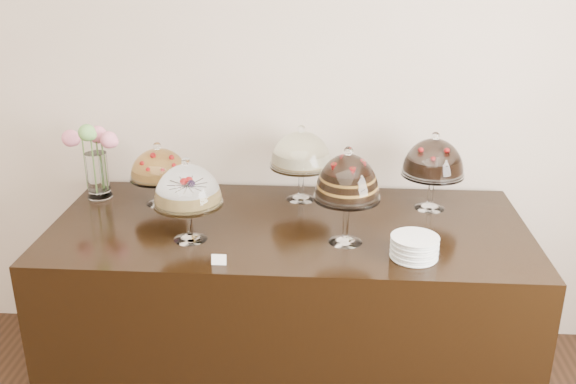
# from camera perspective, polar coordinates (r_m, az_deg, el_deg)

# --- Properties ---
(wall_back) EXTENTS (5.00, 0.04, 3.00)m
(wall_back) POSITION_cam_1_polar(r_m,az_deg,el_deg) (3.36, -4.10, 10.58)
(wall_back) COLOR beige
(wall_back) RESTS_ON ground
(display_counter) EXTENTS (2.20, 1.00, 0.90)m
(display_counter) POSITION_cam_1_polar(r_m,az_deg,el_deg) (3.20, 0.06, -10.25)
(display_counter) COLOR black
(display_counter) RESTS_ON ground
(cake_stand_sugar_sponge) EXTENTS (0.30, 0.30, 0.38)m
(cake_stand_sugar_sponge) POSITION_cam_1_polar(r_m,az_deg,el_deg) (2.78, -8.92, 0.29)
(cake_stand_sugar_sponge) COLOR white
(cake_stand_sugar_sponge) RESTS_ON display_counter
(cake_stand_choco_layer) EXTENTS (0.28, 0.28, 0.44)m
(cake_stand_choco_layer) POSITION_cam_1_polar(r_m,az_deg,el_deg) (2.71, 5.30, 1.03)
(cake_stand_choco_layer) COLOR white
(cake_stand_choco_layer) RESTS_ON display_counter
(cake_stand_cheesecake) EXTENTS (0.32, 0.32, 0.39)m
(cake_stand_cheesecake) POSITION_cam_1_polar(r_m,az_deg,el_deg) (3.19, 1.19, 3.53)
(cake_stand_cheesecake) COLOR white
(cake_stand_cheesecake) RESTS_ON display_counter
(cake_stand_dark_choco) EXTENTS (0.30, 0.30, 0.39)m
(cake_stand_dark_choco) POSITION_cam_1_polar(r_m,az_deg,el_deg) (3.16, 12.81, 2.75)
(cake_stand_dark_choco) COLOR white
(cake_stand_dark_choco) RESTS_ON display_counter
(cake_stand_fruit_tart) EXTENTS (0.29, 0.29, 0.32)m
(cake_stand_fruit_tart) POSITION_cam_1_polar(r_m,az_deg,el_deg) (3.22, -11.42, 2.22)
(cake_stand_fruit_tart) COLOR white
(cake_stand_fruit_tart) RESTS_ON display_counter
(flower_vase) EXTENTS (0.28, 0.27, 0.42)m
(flower_vase) POSITION_cam_1_polar(r_m,az_deg,el_deg) (3.37, -16.80, 3.02)
(flower_vase) COLOR white
(flower_vase) RESTS_ON display_counter
(plate_stack) EXTENTS (0.19, 0.19, 0.09)m
(plate_stack) POSITION_cam_1_polar(r_m,az_deg,el_deg) (2.71, 11.17, -4.84)
(plate_stack) COLOR white
(plate_stack) RESTS_ON display_counter
(price_card_left) EXTENTS (0.06, 0.02, 0.04)m
(price_card_left) POSITION_cam_1_polar(r_m,az_deg,el_deg) (2.63, -6.16, -6.00)
(price_card_left) COLOR white
(price_card_left) RESTS_ON display_counter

